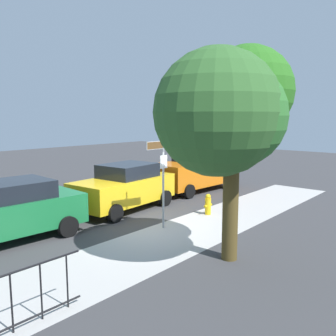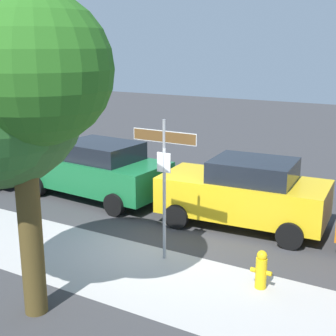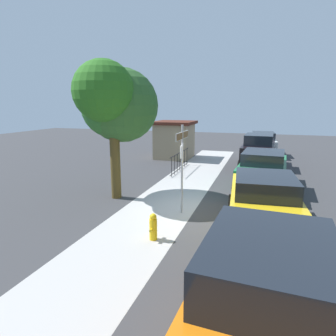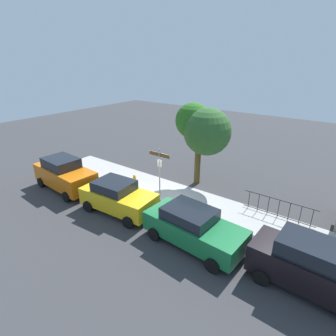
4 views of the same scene
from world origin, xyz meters
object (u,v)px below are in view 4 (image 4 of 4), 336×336
Objects in this scene: street_sign at (159,164)px; car_green at (193,227)px; car_orange at (65,174)px; shade_tree at (203,129)px; car_black at (313,267)px; fire_hydrant at (135,180)px; car_yellow at (118,197)px.

car_green is (4.01, -2.66, -1.25)m from street_sign.
shade_tree is at bearing 44.34° from car_orange.
car_orange is at bearing -153.44° from street_sign.
car_orange is 0.98× the size of car_green.
shade_tree is at bearing 120.25° from car_green.
car_black is at bearing -14.99° from street_sign.
car_yellow is at bearing -62.69° from fire_hydrant.
fire_hydrant is at bearing 159.18° from car_green.
car_orange is at bearing -137.80° from fire_hydrant.
car_orange reaches higher than car_yellow.
shade_tree is at bearing 67.37° from car_yellow.
fire_hydrant is (3.30, 2.99, -0.64)m from car_orange.
car_green is (2.88, -5.73, -2.90)m from shade_tree.
car_yellow reaches higher than car_green.
car_yellow is 5.59× the size of fire_hydrant.
car_orange reaches higher than car_black.
street_sign is at bearing 69.59° from car_yellow.
car_green is (4.80, 0.05, -0.01)m from car_yellow.
fire_hydrant is (-1.50, 2.91, -0.52)m from car_yellow.
fire_hydrant is (-3.42, -2.87, -3.41)m from shade_tree.
car_black is at bearing 4.96° from car_orange.
car_orange is 9.60m from car_green.
fire_hydrant is at bearing 169.26° from car_black.
street_sign is at bearing 150.03° from car_green.
shade_tree is at bearing 40.02° from fire_hydrant.
shade_tree reaches higher than street_sign.
car_green is at bearing -33.58° from street_sign.
street_sign reaches higher than car_orange.
car_black is (14.40, 0.43, -0.02)m from car_orange.
shade_tree is 7.04m from car_green.
shade_tree is 1.13× the size of car_green.
car_black is 5.73× the size of fire_hydrant.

